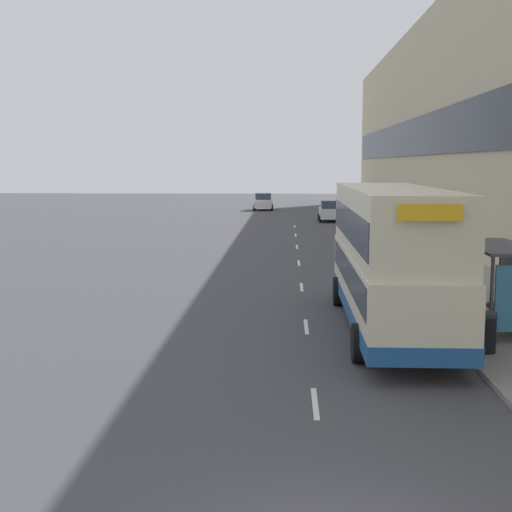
% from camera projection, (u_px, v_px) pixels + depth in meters
% --- Properties ---
extents(pavement, '(5.00, 93.00, 0.14)m').
position_uv_depth(pavement, '(395.00, 239.00, 46.88)').
color(pavement, gray).
rests_on(pavement, ground_plane).
extents(terrace_facade, '(3.10, 93.00, 15.55)m').
position_uv_depth(terrace_facade, '(460.00, 120.00, 45.71)').
color(terrace_facade, '#C6B793').
rests_on(terrace_facade, ground_plane).
extents(lane_mark_1, '(0.12, 2.00, 0.01)m').
position_uv_depth(lane_mark_1, '(315.00, 403.00, 14.96)').
color(lane_mark_1, silver).
rests_on(lane_mark_1, ground_plane).
extents(lane_mark_2, '(0.12, 2.00, 0.01)m').
position_uv_depth(lane_mark_2, '(306.00, 327.00, 21.96)').
color(lane_mark_2, silver).
rests_on(lane_mark_2, ground_plane).
extents(lane_mark_3, '(0.12, 2.00, 0.01)m').
position_uv_depth(lane_mark_3, '(302.00, 287.00, 28.97)').
color(lane_mark_3, silver).
rests_on(lane_mark_3, ground_plane).
extents(lane_mark_4, '(0.12, 2.00, 0.01)m').
position_uv_depth(lane_mark_4, '(299.00, 263.00, 35.97)').
color(lane_mark_4, silver).
rests_on(lane_mark_4, ground_plane).
extents(lane_mark_5, '(0.12, 2.00, 0.01)m').
position_uv_depth(lane_mark_5, '(297.00, 247.00, 42.98)').
color(lane_mark_5, silver).
rests_on(lane_mark_5, ground_plane).
extents(lane_mark_6, '(0.12, 2.00, 0.01)m').
position_uv_depth(lane_mark_6, '(296.00, 235.00, 49.98)').
color(lane_mark_6, silver).
rests_on(lane_mark_6, ground_plane).
extents(lane_mark_7, '(0.12, 2.00, 0.01)m').
position_uv_depth(lane_mark_7, '(295.00, 226.00, 56.99)').
color(lane_mark_7, silver).
rests_on(lane_mark_7, ground_plane).
extents(bus_shelter, '(1.60, 4.20, 2.48)m').
position_uv_depth(bus_shelter, '(506.00, 272.00, 20.69)').
color(bus_shelter, '#4C4C51').
rests_on(bus_shelter, ground_plane).
extents(double_decker_bus_near, '(2.85, 11.36, 4.30)m').
position_uv_depth(double_decker_bus_near, '(390.00, 255.00, 21.19)').
color(double_decker_bus_near, beige).
rests_on(double_decker_bus_near, ground_plane).
extents(car_0, '(2.07, 3.87, 1.82)m').
position_uv_depth(car_0, '(263.00, 202.00, 76.73)').
color(car_0, silver).
rests_on(car_0, ground_plane).
extents(car_1, '(2.07, 4.15, 1.83)m').
position_uv_depth(car_1, '(330.00, 211.00, 61.72)').
color(car_1, silver).
rests_on(car_1, ground_plane).
extents(pedestrian_1, '(0.34, 0.34, 1.72)m').
position_uv_depth(pedestrian_1, '(457.00, 279.00, 24.80)').
color(pedestrian_1, '#23232D').
rests_on(pedestrian_1, ground_plane).
extents(litter_bin, '(0.55, 0.55, 1.05)m').
position_uv_depth(litter_bin, '(486.00, 332.00, 18.41)').
color(litter_bin, black).
rests_on(litter_bin, ground_plane).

